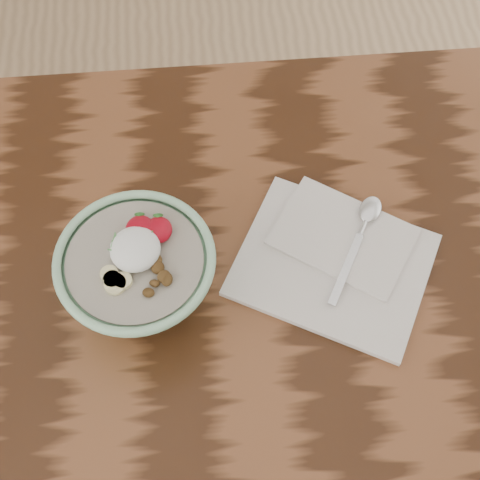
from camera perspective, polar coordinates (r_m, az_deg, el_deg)
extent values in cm
cube|color=#351B0D|center=(97.05, -5.37, -6.04)|extent=(160.00, 90.00, 4.00)
cylinder|color=#98CCA2|center=(95.72, -8.13, -4.60)|extent=(9.20, 9.20, 1.31)
torus|color=#98CCA2|center=(86.15, -9.01, -1.66)|extent=(20.91, 20.91, 1.20)
cylinder|color=#A39887|center=(86.72, -8.95, -1.86)|extent=(17.74, 17.74, 1.09)
ellipsoid|color=white|center=(85.52, -8.93, -0.79)|extent=(6.50, 6.50, 3.58)
ellipsoid|color=#9E0716|center=(87.03, -8.52, 0.87)|extent=(3.87, 4.26, 2.13)
cone|color=#286623|center=(87.66, -8.56, 1.95)|extent=(1.40, 1.03, 1.52)
ellipsoid|color=#9E0716|center=(86.81, -6.96, 0.87)|extent=(3.54, 3.89, 1.95)
cone|color=#286623|center=(87.36, -7.01, 1.87)|extent=(1.40, 1.03, 1.52)
cylinder|color=beige|center=(84.71, -9.94, -3.45)|extent=(2.29, 2.29, 0.70)
cylinder|color=beige|center=(85.43, -11.08, -2.88)|extent=(2.31, 2.31, 0.70)
cylinder|color=beige|center=(85.02, -10.81, -3.34)|extent=(2.36, 2.36, 0.70)
cylinder|color=beige|center=(84.69, -10.60, -3.72)|extent=(2.84, 2.84, 0.70)
ellipsoid|color=#543A18|center=(85.20, -7.50, -1.51)|extent=(2.36, 2.39, 1.54)
ellipsoid|color=#543A18|center=(83.89, -7.30, -3.69)|extent=(1.61, 1.39, 0.92)
ellipsoid|color=#543A18|center=(83.98, -6.53, -3.10)|extent=(2.33, 2.40, 1.11)
ellipsoid|color=#543A18|center=(83.73, -6.24, -3.38)|extent=(1.73, 2.10, 1.05)
ellipsoid|color=#543A18|center=(84.66, -7.04, -2.34)|extent=(2.09, 2.16, 1.33)
ellipsoid|color=#543A18|center=(83.38, -7.82, -4.47)|extent=(1.83, 1.65, 0.98)
ellipsoid|color=#543A18|center=(85.18, -7.19, -1.77)|extent=(2.26, 2.31, 1.16)
cylinder|color=#43943E|center=(83.92, -9.43, -1.89)|extent=(0.48, 1.16, 0.22)
cylinder|color=#43943E|center=(85.34, -7.68, 0.38)|extent=(1.45, 1.32, 0.24)
cylinder|color=#43943E|center=(85.04, -10.74, -0.89)|extent=(1.55, 0.64, 0.23)
cylinder|color=#43943E|center=(85.17, -10.71, -0.71)|extent=(0.44, 1.24, 0.22)
cylinder|color=#43943E|center=(85.35, -7.69, 0.39)|extent=(0.86, 1.35, 0.23)
cylinder|color=#43943E|center=(85.05, -8.86, -0.28)|extent=(1.26, 0.73, 0.23)
cylinder|color=#43943E|center=(85.85, -10.68, 0.12)|extent=(0.78, 1.05, 0.22)
cylinder|color=#43943E|center=(85.20, -9.55, -0.31)|extent=(0.77, 1.14, 0.22)
cylinder|color=#43943E|center=(85.70, -10.79, -0.10)|extent=(0.66, 1.81, 0.24)
cylinder|color=#43943E|center=(84.46, -10.19, -1.43)|extent=(1.27, 0.80, 0.23)
cylinder|color=#43943E|center=(84.20, -7.99, -1.11)|extent=(1.57, 0.45, 0.23)
cylinder|color=#43943E|center=(85.84, -10.65, 0.11)|extent=(0.31, 1.76, 0.24)
cube|color=silver|center=(97.86, 7.93, -2.11)|extent=(33.57, 31.46, 1.02)
cube|color=silver|center=(99.35, 8.79, 0.30)|extent=(23.55, 21.90, 0.61)
cube|color=silver|center=(96.35, 9.04, -2.46)|extent=(6.86, 11.22, 0.37)
cylinder|color=silver|center=(99.97, 10.51, 1.20)|extent=(2.17, 3.14, 0.74)
ellipsoid|color=silver|center=(101.49, 11.06, 2.59)|extent=(5.17, 5.81, 1.01)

